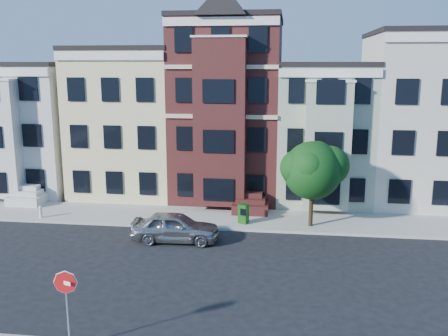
# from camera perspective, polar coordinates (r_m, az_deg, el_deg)

# --- Properties ---
(ground) EXTENTS (120.00, 120.00, 0.00)m
(ground) POSITION_cam_1_polar(r_m,az_deg,el_deg) (22.80, -3.82, -12.00)
(ground) COLOR black
(far_sidewalk) EXTENTS (60.00, 4.00, 0.15)m
(far_sidewalk) POSITION_cam_1_polar(r_m,az_deg,el_deg) (30.15, -0.88, -5.76)
(far_sidewalk) COLOR #9E9B93
(far_sidewalk) RESTS_ON ground
(house_white) EXTENTS (8.00, 9.00, 9.00)m
(house_white) POSITION_cam_1_polar(r_m,az_deg,el_deg) (40.11, -21.25, 4.34)
(house_white) COLOR silver
(house_white) RESTS_ON ground
(house_yellow) EXTENTS (7.00, 9.00, 10.00)m
(house_yellow) POSITION_cam_1_polar(r_m,az_deg,el_deg) (36.91, -10.29, 5.15)
(house_yellow) COLOR beige
(house_yellow) RESTS_ON ground
(house_brown) EXTENTS (7.00, 9.00, 12.00)m
(house_brown) POSITION_cam_1_polar(r_m,az_deg,el_deg) (35.32, 0.61, 6.67)
(house_brown) COLOR #3F1817
(house_brown) RESTS_ON ground
(house_green) EXTENTS (6.00, 9.00, 9.00)m
(house_green) POSITION_cam_1_polar(r_m,az_deg,el_deg) (35.32, 11.16, 4.00)
(house_green) COLOR #98A68D
(house_green) RESTS_ON ground
(house_cream) EXTENTS (8.00, 9.00, 11.00)m
(house_cream) POSITION_cam_1_polar(r_m,az_deg,el_deg) (36.35, 22.35, 5.14)
(house_cream) COLOR beige
(house_cream) RESTS_ON ground
(street_tree) EXTENTS (5.21, 5.21, 5.99)m
(street_tree) POSITION_cam_1_polar(r_m,az_deg,el_deg) (28.21, 10.05, -0.73)
(street_tree) COLOR #114612
(street_tree) RESTS_ON far_sidewalk
(parked_car) EXTENTS (4.64, 1.98, 1.56)m
(parked_car) POSITION_cam_1_polar(r_m,az_deg,el_deg) (26.51, -5.60, -6.73)
(parked_car) COLOR #96989D
(parked_car) RESTS_ON ground
(newspaper_box) EXTENTS (0.64, 0.61, 1.14)m
(newspaper_box) POSITION_cam_1_polar(r_m,az_deg,el_deg) (28.87, 2.24, -5.24)
(newspaper_box) COLOR #174F13
(newspaper_box) RESTS_ON far_sidewalk
(fire_hydrant) EXTENTS (0.22, 0.22, 0.58)m
(fire_hydrant) POSITION_cam_1_polar(r_m,az_deg,el_deg) (31.88, -20.21, -4.84)
(fire_hydrant) COLOR silver
(fire_hydrant) RESTS_ON far_sidewalk
(stop_sign) EXTENTS (0.80, 0.35, 2.91)m
(stop_sign) POSITION_cam_1_polar(r_m,az_deg,el_deg) (17.50, -17.51, -14.51)
(stop_sign) COLOR #B61012
(stop_sign) RESTS_ON near_sidewalk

